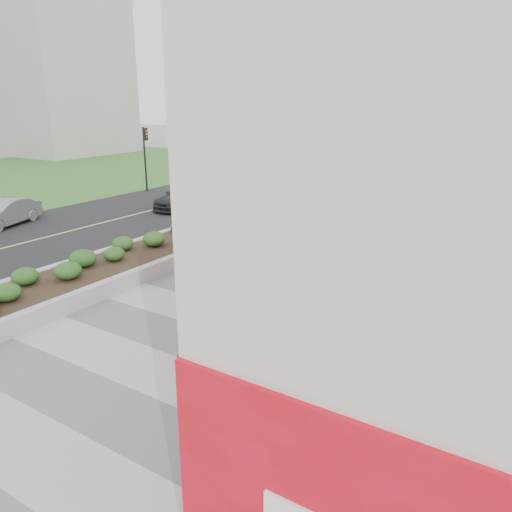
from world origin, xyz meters
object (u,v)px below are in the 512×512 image
at_px(planter, 168,245).
at_px(skateboarder, 244,262).
at_px(car_dark, 184,196).
at_px(traffic_signal_near, 269,158).
at_px(car_silver, 4,213).
at_px(traffic_signal_far, 145,150).

height_order(planter, skateboarder, skateboarder).
xyz_separation_m(planter, car_dark, (-5.43, 7.34, 0.22)).
xyz_separation_m(traffic_signal_near, car_dark, (-3.71, -3.16, -2.12)).
height_order(traffic_signal_near, car_silver, traffic_signal_near).
xyz_separation_m(planter, traffic_signal_far, (-10.93, 10.00, 2.34)).
height_order(traffic_signal_far, skateboarder, traffic_signal_far).
distance_m(planter, traffic_signal_far, 15.00).
bearing_deg(planter, car_silver, -175.89).
bearing_deg(car_dark, planter, -61.28).
distance_m(planter, traffic_signal_near, 10.90).
bearing_deg(skateboarder, car_dark, 119.67).
height_order(skateboarder, car_dark, skateboarder).
bearing_deg(traffic_signal_far, skateboarder, -35.57).
height_order(planter, traffic_signal_far, traffic_signal_far).
relative_size(planter, traffic_signal_near, 4.29).
relative_size(planter, traffic_signal_far, 4.29).
height_order(planter, car_dark, car_dark).
distance_m(traffic_signal_far, skateboarder, 18.80).
bearing_deg(traffic_signal_near, planter, -80.65).
bearing_deg(traffic_signal_far, planter, -42.46).
bearing_deg(car_silver, traffic_signal_far, 77.71).
xyz_separation_m(traffic_signal_far, skateboarder, (15.20, -10.87, -2.04)).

